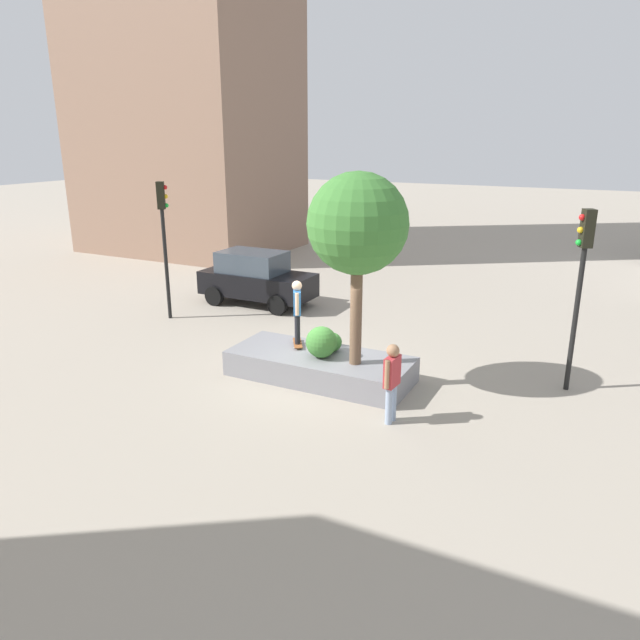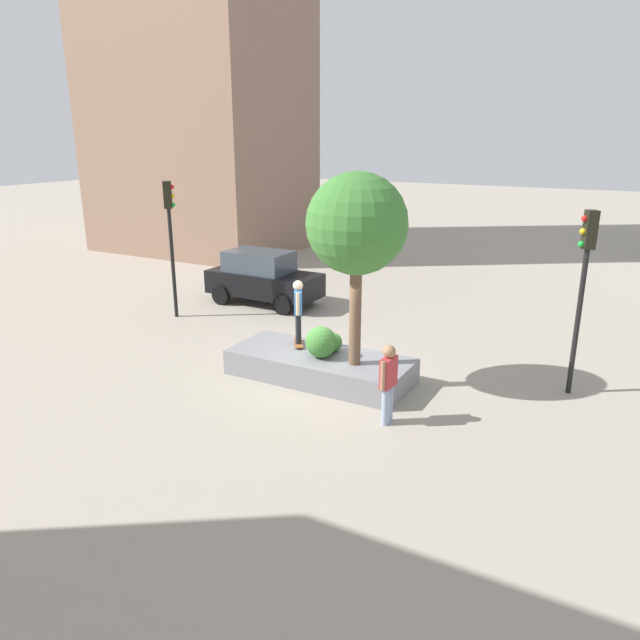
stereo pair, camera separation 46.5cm
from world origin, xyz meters
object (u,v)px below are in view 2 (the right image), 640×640
(planter_ledge, at_px, (320,366))
(bystander_watching, at_px, (388,379))
(skateboard, at_px, (299,343))
(plaza_tree, at_px, (357,225))
(traffic_light_median, at_px, (170,226))
(sedan_parked, at_px, (263,277))
(skateboarder, at_px, (298,307))
(traffic_light_corner, at_px, (584,271))

(planter_ledge, height_order, bystander_watching, bystander_watching)
(planter_ledge, distance_m, skateboard, 0.97)
(plaza_tree, distance_m, bystander_watching, 3.50)
(traffic_light_median, relative_size, bystander_watching, 2.54)
(skateboard, bearing_deg, bystander_watching, -28.96)
(sedan_parked, bearing_deg, skateboard, -47.75)
(planter_ledge, xyz_separation_m, skateboard, (-0.83, 0.35, 0.37))
(plaza_tree, bearing_deg, bystander_watching, -43.05)
(skateboarder, height_order, bystander_watching, skateboarder)
(skateboard, relative_size, bystander_watching, 0.45)
(skateboard, height_order, traffic_light_median, traffic_light_median)
(planter_ledge, relative_size, sedan_parked, 1.12)
(plaza_tree, xyz_separation_m, sedan_parked, (-6.14, 5.21, -2.97))
(plaza_tree, distance_m, sedan_parked, 8.58)
(planter_ledge, relative_size, plaza_tree, 1.02)
(plaza_tree, relative_size, traffic_light_median, 1.01)
(plaza_tree, height_order, bystander_watching, plaza_tree)
(plaza_tree, height_order, traffic_light_median, plaza_tree)
(sedan_parked, height_order, traffic_light_corner, traffic_light_corner)
(plaza_tree, height_order, skateboard, plaza_tree)
(traffic_light_corner, bearing_deg, bystander_watching, -132.09)
(plaza_tree, bearing_deg, planter_ledge, 172.28)
(skateboarder, distance_m, bystander_watching, 3.76)
(traffic_light_corner, bearing_deg, planter_ledge, -159.74)
(skateboarder, xyz_separation_m, sedan_parked, (-4.30, 4.73, -0.69))
(traffic_light_median, bearing_deg, skateboarder, -18.32)
(skateboard, height_order, skateboarder, skateboarder)
(skateboarder, bearing_deg, traffic_light_median, 161.68)
(planter_ledge, distance_m, plaza_tree, 3.76)
(plaza_tree, xyz_separation_m, traffic_light_corner, (4.58, 2.20, -0.99))
(planter_ledge, bearing_deg, plaza_tree, -7.72)
(plaza_tree, height_order, sedan_parked, plaza_tree)
(planter_ledge, xyz_separation_m, sedan_parked, (-5.12, 5.08, 0.65))
(traffic_light_median, height_order, bystander_watching, traffic_light_median)
(sedan_parked, bearing_deg, plaza_tree, -40.36)
(traffic_light_median, bearing_deg, planter_ledge, -18.87)
(planter_ledge, xyz_separation_m, plaza_tree, (1.01, -0.14, 3.62))
(planter_ledge, bearing_deg, bystander_watching, -30.94)
(skateboard, bearing_deg, traffic_light_corner, 14.98)
(planter_ledge, distance_m, bystander_watching, 2.90)
(plaza_tree, distance_m, skateboarder, 2.97)
(plaza_tree, relative_size, sedan_parked, 1.10)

